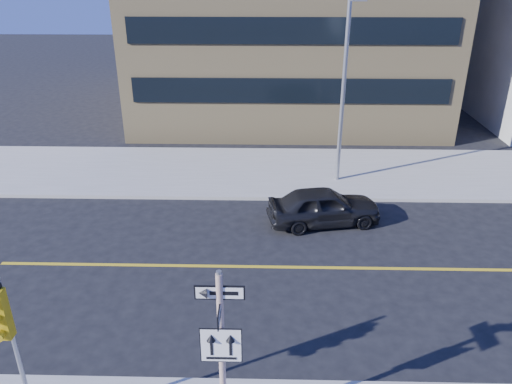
{
  "coord_description": "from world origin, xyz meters",
  "views": [
    {
      "loc": [
        0.84,
        -9.85,
        9.19
      ],
      "look_at": [
        0.5,
        4.0,
        2.73
      ],
      "focal_mm": 35.0,
      "sensor_mm": 36.0,
      "label": 1
    }
  ],
  "objects_px": {
    "traffic_signal": "(4,327)",
    "streetlight_a": "(345,79)",
    "sign_pole": "(222,349)",
    "parked_car_a": "(324,206)"
  },
  "relations": [
    {
      "from": "sign_pole",
      "to": "streetlight_a",
      "type": "distance_m",
      "value": 14.05
    },
    {
      "from": "traffic_signal",
      "to": "parked_car_a",
      "type": "relative_size",
      "value": 0.95
    },
    {
      "from": "streetlight_a",
      "to": "traffic_signal",
      "type": "bearing_deg",
      "value": -120.8
    },
    {
      "from": "traffic_signal",
      "to": "streetlight_a",
      "type": "relative_size",
      "value": 0.5
    },
    {
      "from": "parked_car_a",
      "to": "streetlight_a",
      "type": "xyz_separation_m",
      "value": [
        1.0,
        3.67,
        4.03
      ]
    },
    {
      "from": "traffic_signal",
      "to": "streetlight_a",
      "type": "height_order",
      "value": "streetlight_a"
    },
    {
      "from": "parked_car_a",
      "to": "streetlight_a",
      "type": "distance_m",
      "value": 5.55
    },
    {
      "from": "sign_pole",
      "to": "streetlight_a",
      "type": "bearing_deg",
      "value": 73.23
    },
    {
      "from": "traffic_signal",
      "to": "streetlight_a",
      "type": "distance_m",
      "value": 15.72
    },
    {
      "from": "sign_pole",
      "to": "traffic_signal",
      "type": "relative_size",
      "value": 1.02
    }
  ]
}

